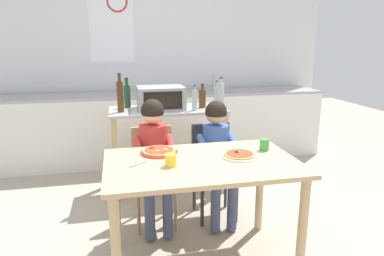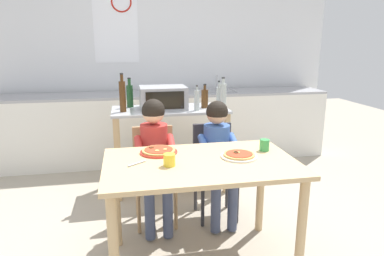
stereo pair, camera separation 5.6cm
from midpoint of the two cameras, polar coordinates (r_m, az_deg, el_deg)
name	(u,v)px [view 2 (the right image)]	position (r m, az deg, el deg)	size (l,w,h in m)	color
ground_plane	(178,198)	(3.54, -1.92, -11.42)	(10.54, 10.54, 0.00)	#A89E8C
back_wall_tiled	(158,54)	(4.82, -5.25, 12.04)	(4.75, 0.14, 2.70)	silver
kitchen_counter	(163,126)	(4.54, -4.42, 0.30)	(4.27, 0.60, 1.08)	silver
kitchen_island_cart	(170,135)	(3.59, -3.15, -1.21)	(1.16, 0.54, 0.86)	#B7BABF
toaster_oven	(163,98)	(3.50, -4.33, 5.01)	(0.46, 0.36, 0.23)	#999BA0
bottle_brown_beer	(219,98)	(3.51, 4.88, 5.02)	(0.05, 0.05, 0.28)	#ADB7B2
bottle_slim_sauce	(123,95)	(3.40, -10.92, 5.29)	(0.06, 0.06, 0.37)	#4C2D14
bottle_tall_green_wine	(197,100)	(3.41, 1.27, 4.63)	(0.05, 0.05, 0.25)	#ADB7B2
bottle_clear_vinegar	(205,98)	(3.56, 2.56, 4.94)	(0.07, 0.07, 0.24)	#4C2D14
bottle_squat_spirits	(223,96)	(3.42, 5.59, 5.21)	(0.07, 0.07, 0.33)	#ADB7B2
bottle_dark_olive_oil	(130,95)	(3.63, -9.78, 5.36)	(0.07, 0.07, 0.30)	#1E4723
dining_table	(201,177)	(2.33, 2.12, -8.10)	(1.26, 0.79, 0.76)	tan
dining_chair_left	(154,168)	(2.97, -5.70, -6.53)	(0.36, 0.36, 0.81)	tan
dining_chair_right	(214,164)	(3.06, 4.22, -5.86)	(0.36, 0.36, 0.81)	#333338
child_in_red_shirt	(155,150)	(2.79, -5.56, -3.58)	(0.32, 0.42, 1.06)	#424C6B
child_in_blue_striped_shirt	(218,148)	(2.89, 4.91, -3.34)	(0.32, 0.42, 1.03)	#424C6B
pizza_plate_red_rimmed	(159,151)	(2.45, -4.86, -3.82)	(0.26, 0.26, 0.03)	red
pizza_plate_white	(239,155)	(2.38, 8.43, -4.50)	(0.25, 0.25, 0.03)	white
drinking_cup_yellow	(169,160)	(2.19, -3.03, -5.28)	(0.08, 0.08, 0.08)	yellow
drinking_cup_green	(264,145)	(2.54, 12.47, -2.76)	(0.07, 0.07, 0.08)	green
serving_spoon	(137,163)	(2.25, -8.37, -5.79)	(0.01, 0.01, 0.14)	#B7BABF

